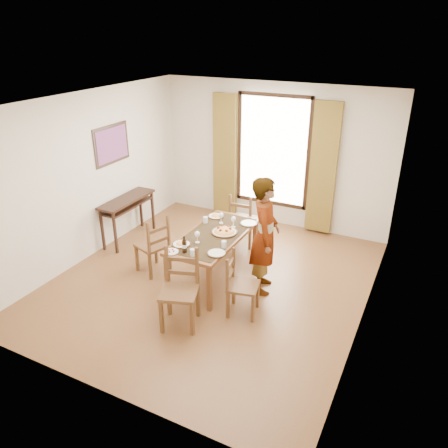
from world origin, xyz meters
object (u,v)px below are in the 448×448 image
at_px(man, 265,236).
at_px(pasta_platter, 224,230).
at_px(dining_table, 214,238).
at_px(console_table, 127,204).

relative_size(man, pasta_platter, 4.38).
relative_size(dining_table, pasta_platter, 4.26).
bearing_deg(console_table, dining_table, -13.84).
bearing_deg(dining_table, man, 4.24).
xyz_separation_m(man, pasta_platter, (-0.67, 0.05, -0.07)).
distance_m(console_table, pasta_platter, 2.18).
relative_size(console_table, man, 0.69).
xyz_separation_m(dining_table, pasta_platter, (0.12, 0.11, 0.12)).
height_order(dining_table, man, man).
height_order(console_table, pasta_platter, pasta_platter).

